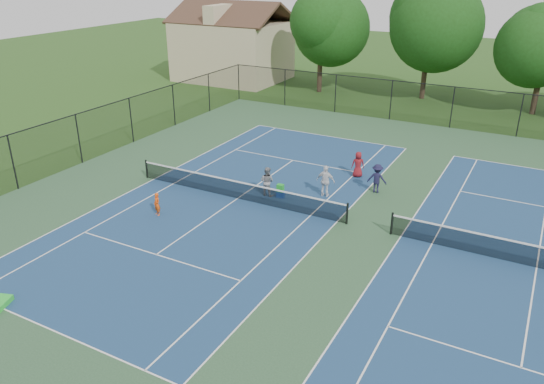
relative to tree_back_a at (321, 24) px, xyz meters
The scene contains 15 objects.
ground 27.95m from the tree_back_a, 61.56° to the right, with size 140.00×140.00×0.00m, color #234716.
court_pad 27.95m from the tree_back_a, 61.56° to the right, with size 36.00×36.00×0.01m, color #2A4B30.
tennis_court_left 25.44m from the tree_back_a, 75.96° to the right, with size 12.00×23.83×1.07m.
tennis_court_right 31.80m from the tree_back_a, 50.19° to the right, with size 12.00×23.83×1.07m.
perimeter_fence 27.65m from the tree_back_a, 61.56° to the right, with size 36.08×36.08×3.02m.
tree_back_a is the anchor object (origin of this frame).
tree_back_b 9.24m from the tree_back_a, 12.53° to the left, with size 7.60×7.60×10.03m.
clapboard_house 10.47m from the tree_back_a, behind, with size 10.80×8.10×7.65m.
child_player 28.19m from the tree_back_a, 82.48° to the right, with size 0.41×0.27×1.13m, color #F44F10.
instructor 24.54m from the tree_back_a, 72.72° to the right, with size 0.76×0.59×1.56m, color gray.
bystander_a 24.25m from the tree_back_a, 65.50° to the right, with size 0.99×0.41×1.69m, color silver.
bystander_b 23.75m from the tree_back_a, 58.84° to the right, with size 1.01×0.58×1.57m, color #1A1836.
bystander_c 21.62m from the tree_back_a, 60.36° to the right, with size 0.72×0.47×1.47m, color maroon.
ball_crate 24.79m from the tree_back_a, 71.01° to the right, with size 0.41×0.27×0.32m, color navy.
ball_hopper 24.71m from the tree_back_a, 71.01° to the right, with size 0.34×0.26×0.39m, color green.
Camera 1 is at (6.32, -20.91, 11.27)m, focal length 35.00 mm.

